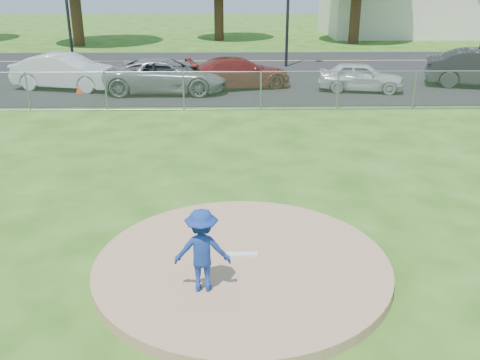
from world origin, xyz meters
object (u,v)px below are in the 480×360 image
object	(u,v)px
traffic_signal_left	(71,5)
parked_car_gray	(166,76)
parked_car_darkred	(239,73)
traffic_cone	(80,84)
parked_car_pearl	(361,77)
pitcher	(202,250)
parked_car_white	(66,72)
commercial_building	(423,7)

from	to	relation	value
traffic_signal_left	parked_car_gray	world-z (taller)	traffic_signal_left
parked_car_gray	parked_car_darkred	xyz separation A→B (m)	(3.28, 0.96, -0.05)
traffic_signal_left	parked_car_darkred	distance (m)	11.03
traffic_cone	parked_car_pearl	size ratio (longest dim) A/B	0.20
traffic_signal_left	pitcher	distance (m)	24.40
traffic_cone	parked_car_white	xyz separation A→B (m)	(-0.84, 0.91, 0.41)
parked_car_darkred	pitcher	bearing A→B (deg)	162.06
parked_car_darkred	parked_car_pearl	distance (m)	5.52
parked_car_gray	parked_car_darkred	distance (m)	3.42
traffic_cone	parked_car_gray	xyz separation A→B (m)	(3.82, 0.06, 0.36)
parked_car_darkred	parked_car_gray	bearing A→B (deg)	91.48
traffic_cone	parked_car_gray	bearing A→B (deg)	0.93
commercial_building	traffic_signal_left	bearing A→B (deg)	-147.13
pitcher	traffic_cone	bearing A→B (deg)	-68.87
commercial_building	parked_car_pearl	distance (m)	24.90
pitcher	commercial_building	bearing A→B (deg)	-113.14
parked_car_pearl	pitcher	bearing A→B (deg)	169.09
traffic_signal_left	parked_car_white	bearing A→B (deg)	-79.81
traffic_signal_left	parked_car_white	world-z (taller)	traffic_signal_left
parked_car_gray	parked_car_pearl	xyz separation A→B (m)	(8.74, 0.13, -0.10)
commercial_building	traffic_signal_left	size ratio (longest dim) A/B	2.93
pitcher	parked_car_gray	size ratio (longest dim) A/B	0.27
parked_car_white	parked_car_pearl	distance (m)	13.42
parked_car_darkred	parked_car_pearl	xyz separation A→B (m)	(5.46, -0.83, -0.05)
pitcher	parked_car_white	bearing A→B (deg)	-67.45
traffic_cone	parked_car_white	bearing A→B (deg)	132.58
traffic_signal_left	parked_car_gray	xyz separation A→B (m)	(5.72, -6.75, -2.61)
pitcher	parked_car_darkred	world-z (taller)	pitcher
commercial_building	pitcher	size ratio (longest dim) A/B	11.42
traffic_signal_left	traffic_cone	size ratio (longest dim) A/B	7.29
pitcher	parked_car_gray	xyz separation A→B (m)	(-2.37, 16.13, -0.16)
traffic_cone	parked_car_gray	size ratio (longest dim) A/B	0.14
traffic_signal_left	parked_car_darkred	xyz separation A→B (m)	(9.00, -5.79, -2.66)
traffic_signal_left	pitcher	world-z (taller)	traffic_signal_left
traffic_signal_left	parked_car_pearl	distance (m)	16.13
traffic_signal_left	pitcher	size ratio (longest dim) A/B	3.90
traffic_signal_left	parked_car_pearl	bearing A→B (deg)	-24.60
commercial_building	parked_car_darkred	world-z (taller)	commercial_building
traffic_cone	parked_car_darkred	bearing A→B (deg)	8.23
parked_car_white	parked_car_pearl	size ratio (longest dim) A/B	1.27
traffic_signal_left	parked_car_darkred	bearing A→B (deg)	-32.73
commercial_building	parked_car_pearl	size ratio (longest dim) A/B	4.34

